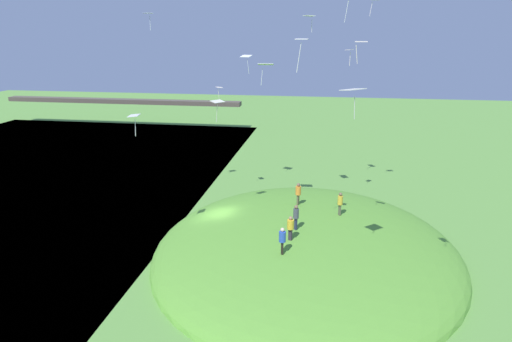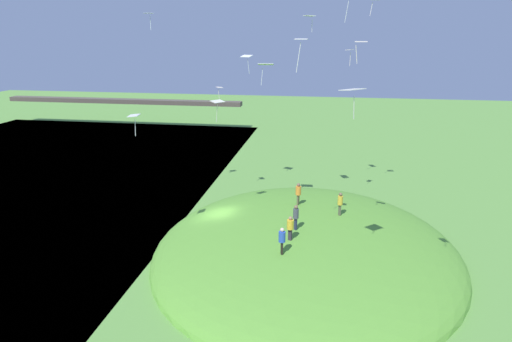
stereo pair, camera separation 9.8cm
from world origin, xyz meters
TOP-DOWN VIEW (x-y plane):
  - ground_plane at (0.00, 0.00)m, footprint 160.00×160.00m
  - grass_hill at (7.00, -2.14)m, footprint 21.20×24.18m
  - bridge_deck_far at (-25.50, 37.34)m, footprint 40.08×1.80m
  - person_with_child at (6.31, -3.23)m, footprint 0.52×0.52m
  - person_walking_path at (5.74, -6.52)m, footprint 0.50×0.50m
  - person_watching_kites at (6.07, -4.75)m, footprint 0.58×0.58m
  - person_on_hilltop at (9.29, -0.05)m, footprint 0.51×0.51m
  - person_near_shore at (6.13, 1.57)m, footprint 0.55×0.55m
  - kite_0 at (6.52, -6.50)m, footprint 0.72×0.54m
  - kite_2 at (11.23, 6.04)m, footprint 0.79×0.66m
  - kite_3 at (9.50, 4.60)m, footprint 0.69×0.75m
  - kite_5 at (0.88, 8.28)m, footprint 1.12×0.95m
  - kite_7 at (-6.01, 3.80)m, footprint 0.87×0.81m
  - kite_8 at (6.40, 3.92)m, footprint 1.02×1.19m
  - kite_9 at (9.18, -9.02)m, footprint 1.32×1.32m
  - kite_10 at (9.69, -4.44)m, footprint 0.71×0.51m
  - kite_12 at (-3.68, -5.22)m, footprint 0.78×1.00m
  - kite_13 at (3.35, 2.74)m, footprint 1.21×0.88m
  - kite_14 at (-1.03, 5.91)m, footprint 0.77×0.84m
  - kite_15 at (0.53, -0.93)m, footprint 1.04×1.09m

SIDE VIEW (x-z plane):
  - ground_plane at x=0.00m, z-range 0.00..0.00m
  - grass_hill at x=7.00m, z-range -2.04..2.04m
  - person_walking_path at x=5.74m, z-range 2.10..3.83m
  - person_watching_kites at x=6.07m, z-range 2.18..3.81m
  - person_near_shore at x=6.13m, z-range 2.16..3.94m
  - person_on_hilltop at x=9.29m, z-range 2.19..3.95m
  - person_with_child at x=6.31m, z-range 2.27..4.04m
  - bridge_deck_far at x=-25.50m, z-range 3.87..4.57m
  - kite_12 at x=-3.68m, z-range 9.14..10.49m
  - kite_15 at x=0.53m, z-range 9.37..10.93m
  - kite_14 at x=-1.03m, z-range 9.63..10.98m
  - kite_9 at x=9.18m, z-range 11.36..12.82m
  - kite_13 at x=3.35m, z-range 11.66..13.29m
  - kite_5 at x=0.88m, z-range 11.98..13.59m
  - kite_3 at x=9.50m, z-range 12.83..14.05m
  - kite_10 at x=9.69m, z-range 13.55..14.77m
  - kite_0 at x=6.52m, z-range 13.36..15.10m
  - kite_8 at x=6.40m, z-range 15.32..16.52m
  - kite_7 at x=-6.01m, z-range 15.50..16.78m
  - kite_2 at x=11.23m, z-range 16.49..17.70m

